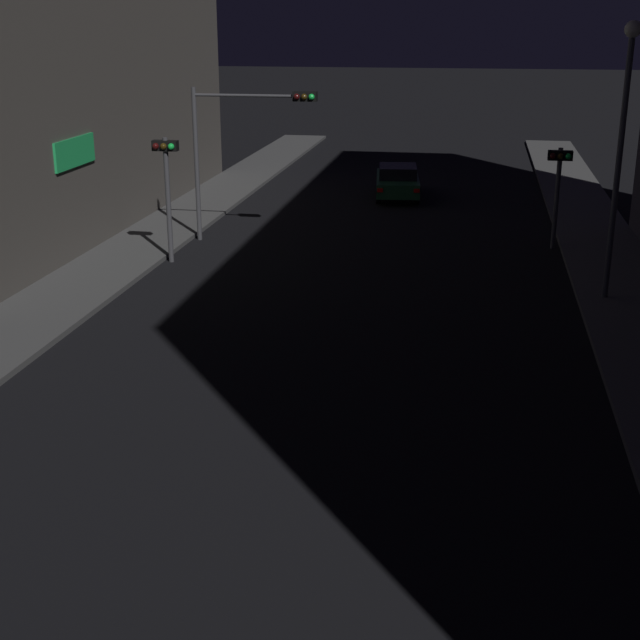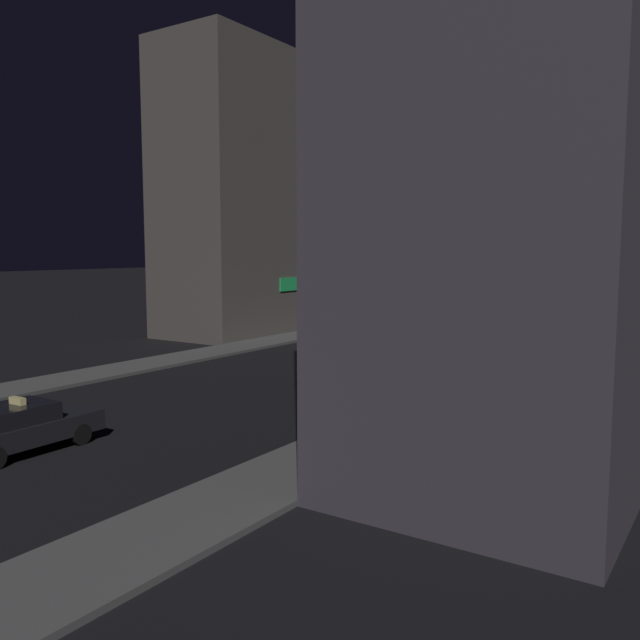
{
  "view_description": "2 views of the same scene",
  "coord_description": "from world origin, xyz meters",
  "px_view_note": "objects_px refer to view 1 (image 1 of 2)",
  "views": [
    {
      "loc": [
        3.4,
        5.61,
        7.48
      ],
      "look_at": [
        0.47,
        22.43,
        1.69
      ],
      "focal_mm": 50.27,
      "sensor_mm": 36.0,
      "label": 1
    },
    {
      "loc": [
        17.47,
        -4.33,
        5.8
      ],
      "look_at": [
        -0.03,
        21.99,
        2.41
      ],
      "focal_mm": 36.91,
      "sensor_mm": 36.0,
      "label": 2
    }
  ],
  "objects_px": {
    "far_car": "(397,181)",
    "traffic_light_overhead": "(242,132)",
    "street_lamp_far_block": "(622,129)",
    "traffic_light_right_kerb": "(559,177)",
    "traffic_light_left_kerb": "(167,174)"
  },
  "relations": [
    {
      "from": "far_car",
      "to": "traffic_light_overhead",
      "type": "relative_size",
      "value": 0.88
    },
    {
      "from": "street_lamp_far_block",
      "to": "traffic_light_right_kerb",
      "type": "bearing_deg",
      "value": 99.43
    },
    {
      "from": "far_car",
      "to": "traffic_light_right_kerb",
      "type": "xyz_separation_m",
      "value": [
        6.05,
        -8.13,
        1.73
      ]
    },
    {
      "from": "far_car",
      "to": "traffic_light_overhead",
      "type": "xyz_separation_m",
      "value": [
        -4.54,
        -8.96,
        3.08
      ]
    },
    {
      "from": "traffic_light_right_kerb",
      "to": "traffic_light_overhead",
      "type": "bearing_deg",
      "value": -175.52
    },
    {
      "from": "traffic_light_overhead",
      "to": "traffic_light_right_kerb",
      "type": "distance_m",
      "value": 10.71
    },
    {
      "from": "traffic_light_overhead",
      "to": "street_lamp_far_block",
      "type": "height_order",
      "value": "street_lamp_far_block"
    },
    {
      "from": "far_car",
      "to": "street_lamp_far_block",
      "type": "distance_m",
      "value": 16.21
    },
    {
      "from": "far_car",
      "to": "traffic_light_left_kerb",
      "type": "bearing_deg",
      "value": -117.16
    },
    {
      "from": "traffic_light_overhead",
      "to": "traffic_light_left_kerb",
      "type": "relative_size",
      "value": 1.33
    },
    {
      "from": "traffic_light_left_kerb",
      "to": "street_lamp_far_block",
      "type": "distance_m",
      "value": 13.49
    },
    {
      "from": "far_car",
      "to": "traffic_light_right_kerb",
      "type": "relative_size",
      "value": 1.36
    },
    {
      "from": "traffic_light_right_kerb",
      "to": "street_lamp_far_block",
      "type": "relative_size",
      "value": 0.47
    },
    {
      "from": "far_car",
      "to": "traffic_light_right_kerb",
      "type": "distance_m",
      "value": 10.28
    },
    {
      "from": "far_car",
      "to": "street_lamp_far_block",
      "type": "xyz_separation_m",
      "value": [
        7.03,
        -14.05,
        3.97
      ]
    }
  ]
}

